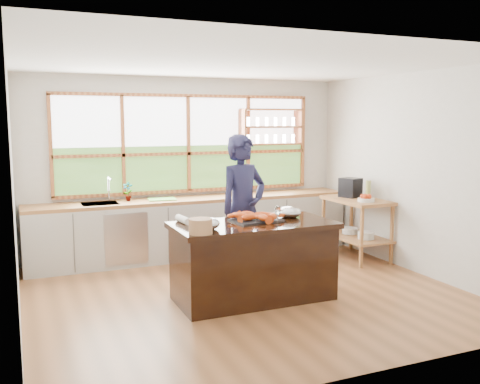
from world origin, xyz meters
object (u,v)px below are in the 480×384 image
island (253,261)px  espresso_machine (350,188)px  wicker_basket (201,226)px  cook (243,209)px

island → espresso_machine: 2.60m
espresso_machine → island: bearing=-169.5°
island → wicker_basket: 0.97m
island → cook: 0.84m
island → cook: bearing=76.8°
island → cook: size_ratio=0.98×
island → wicker_basket: wicker_basket is taller
cook → espresso_machine: cook is taller
cook → wicker_basket: size_ratio=7.66×
island → wicker_basket: (-0.75, -0.32, 0.52)m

